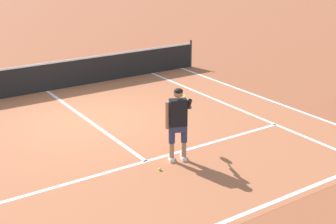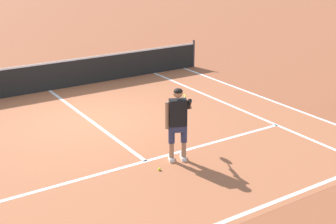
# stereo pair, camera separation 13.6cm
# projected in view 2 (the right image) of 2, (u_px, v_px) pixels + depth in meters

# --- Properties ---
(ground_plane) EXTENTS (80.00, 80.00, 0.00)m
(ground_plane) POSITION_uv_depth(u_px,v_px,m) (90.00, 120.00, 12.95)
(ground_plane) COLOR #9E5133
(court_inner_surface) EXTENTS (10.98, 9.66, 0.00)m
(court_inner_surface) POSITION_uv_depth(u_px,v_px,m) (111.00, 136.00, 11.91)
(court_inner_surface) COLOR #B2603D
(court_inner_surface) RESTS_ON ground
(line_baseline) EXTENTS (10.98, 0.10, 0.01)m
(line_baseline) POSITION_uv_depth(u_px,v_px,m) (227.00, 221.00, 8.25)
(line_baseline) COLOR white
(line_baseline) RESTS_ON ground
(line_service) EXTENTS (8.23, 0.10, 0.01)m
(line_service) POSITION_uv_depth(u_px,v_px,m) (146.00, 161.00, 10.51)
(line_service) COLOR white
(line_service) RESTS_ON ground
(line_centre_service) EXTENTS (0.10, 6.40, 0.01)m
(line_centre_service) POSITION_uv_depth(u_px,v_px,m) (88.00, 119.00, 13.04)
(line_centre_service) COLOR white
(line_centre_service) RESTS_ON ground
(line_singles_right) EXTENTS (0.10, 9.26, 0.01)m
(line_singles_right) POSITION_uv_depth(u_px,v_px,m) (234.00, 107.00, 14.01)
(line_singles_right) COLOR white
(line_singles_right) RESTS_ON ground
(line_doubles_right) EXTENTS (0.10, 9.26, 0.01)m
(line_doubles_right) POSITION_uv_depth(u_px,v_px,m) (267.00, 99.00, 14.71)
(line_doubles_right) COLOR white
(line_doubles_right) RESTS_ON ground
(tennis_net) EXTENTS (11.96, 0.08, 1.07)m
(tennis_net) POSITION_uv_depth(u_px,v_px,m) (48.00, 76.00, 15.40)
(tennis_net) COLOR #333338
(tennis_net) RESTS_ON ground
(tennis_player) EXTENTS (0.97, 0.98, 1.71)m
(tennis_player) POSITION_uv_depth(u_px,v_px,m) (178.00, 119.00, 10.24)
(tennis_player) COLOR white
(tennis_player) RESTS_ON ground
(tennis_ball_near_feet) EXTENTS (0.07, 0.07, 0.07)m
(tennis_ball_near_feet) POSITION_uv_depth(u_px,v_px,m) (159.00, 169.00, 10.08)
(tennis_ball_near_feet) COLOR #CCE02D
(tennis_ball_near_feet) RESTS_ON ground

